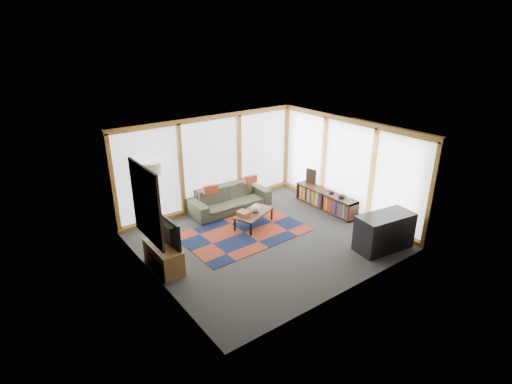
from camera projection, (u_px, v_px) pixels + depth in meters
ground at (266, 240)px, 9.54m from camera, size 5.50×5.50×0.00m
room_envelope at (268, 169)px, 9.64m from camera, size 5.52×5.02×2.62m
rug at (244, 232)px, 9.86m from camera, size 3.01×1.97×0.01m
sofa at (230, 199)px, 11.00m from camera, size 2.29×0.93×0.66m
pillow_left at (211, 189)px, 10.46m from camera, size 0.42×0.20×0.22m
pillow_right at (251, 179)px, 11.19m from camera, size 0.39×0.15×0.21m
floor_lamp at (155, 195)px, 9.89m from camera, size 0.43×0.43×1.71m
coffee_table at (254, 219)px, 10.17m from camera, size 1.23×0.92×0.37m
book_stack at (244, 213)px, 9.92m from camera, size 0.29×0.34×0.10m
vase at (256, 208)px, 10.09m from camera, size 0.26×0.26×0.20m
bookshelf at (326, 200)px, 11.10m from camera, size 0.37×2.03×0.51m
bowl_a at (342, 196)px, 10.59m from camera, size 0.24×0.24×0.10m
bowl_b at (332, 192)px, 10.88m from camera, size 0.19×0.19×0.08m
shelf_picture at (311, 176)px, 11.55m from camera, size 0.12×0.33×0.43m
tv_console at (164, 257)px, 8.30m from camera, size 0.45×1.09×0.54m
television at (163, 232)px, 8.13m from camera, size 0.16×1.01×0.58m
bar_counter at (384, 232)px, 9.02m from camera, size 1.40×0.80×0.84m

